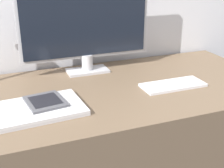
{
  "coord_description": "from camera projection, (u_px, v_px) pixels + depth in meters",
  "views": [
    {
      "loc": [
        -0.49,
        -1.0,
        1.25
      ],
      "look_at": [
        -0.07,
        0.08,
        0.78
      ],
      "focal_mm": 50.0,
      "sensor_mm": 36.0,
      "label": 1
    }
  ],
  "objects": [
    {
      "name": "desk",
      "position": [
        119.0,
        156.0,
        1.51
      ],
      "size": [
        1.44,
        0.71,
        0.72
      ],
      "color": "brown",
      "rests_on": "ground_plane"
    },
    {
      "name": "monitor",
      "position": [
        86.0,
        21.0,
        1.47
      ],
      "size": [
        0.64,
        0.11,
        0.47
      ],
      "color": "#B7B7BC",
      "rests_on": "desk"
    },
    {
      "name": "keyboard",
      "position": [
        173.0,
        85.0,
        1.38
      ],
      "size": [
        0.28,
        0.12,
        0.01
      ],
      "color": "silver",
      "rests_on": "desk"
    },
    {
      "name": "laptop",
      "position": [
        39.0,
        109.0,
        1.15
      ],
      "size": [
        0.34,
        0.24,
        0.02
      ],
      "color": "#BCBCC1",
      "rests_on": "desk"
    },
    {
      "name": "ereader",
      "position": [
        45.0,
        101.0,
        1.18
      ],
      "size": [
        0.15,
        0.17,
        0.01
      ],
      "color": "#4C4C51",
      "rests_on": "laptop"
    }
  ]
}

